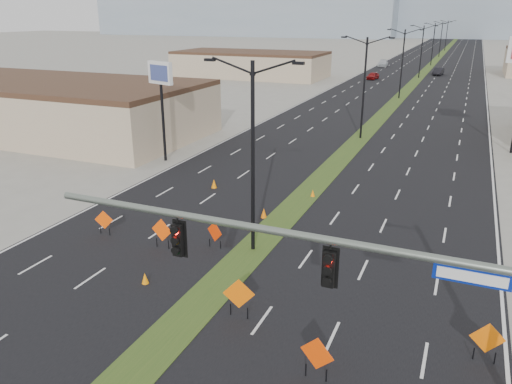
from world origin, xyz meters
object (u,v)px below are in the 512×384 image
at_px(car_left, 373,76).
at_px(construction_sign_2, 215,233).
at_px(construction_sign_5, 487,340).
at_px(signal_mast, 394,295).
at_px(construction_sign_0, 104,221).
at_px(streetlight_6, 447,35).
at_px(car_mid, 438,71).
at_px(streetlight_4, 433,43).
at_px(cone_0, 145,278).
at_px(construction_sign_1, 162,231).
at_px(construction_sign_4, 317,355).
at_px(cone_1, 264,213).
at_px(streetlight_3, 422,50).
at_px(streetlight_2, 402,62).
at_px(car_far, 383,63).
at_px(cone_3, 214,184).
at_px(streetlight_0, 253,153).
at_px(construction_sign_3, 239,295).
at_px(pole_sign_west, 161,81).
at_px(streetlight_1, 364,85).
at_px(cone_2, 313,193).
at_px(streetlight_5, 441,38).

relative_size(car_left, construction_sign_2, 2.61).
height_order(car_left, construction_sign_5, construction_sign_5).
bearing_deg(signal_mast, construction_sign_0, 153.90).
distance_m(construction_sign_0, construction_sign_2, 6.75).
relative_size(streetlight_6, car_mid, 2.10).
relative_size(streetlight_4, cone_0, 17.68).
relative_size(construction_sign_0, construction_sign_1, 0.86).
relative_size(construction_sign_2, construction_sign_4, 0.90).
height_order(cone_0, cone_1, cone_1).
bearing_deg(streetlight_3, streetlight_2, -90.00).
distance_m(car_mid, construction_sign_4, 99.16).
height_order(streetlight_2, construction_sign_1, streetlight_2).
height_order(car_far, construction_sign_5, construction_sign_5).
bearing_deg(construction_sign_5, streetlight_3, 90.11).
relative_size(streetlight_2, cone_3, 14.87).
xyz_separation_m(signal_mast, construction_sign_2, (-10.56, 9.39, -3.89)).
xyz_separation_m(streetlight_0, streetlight_2, (0.00, 56.00, 0.00)).
height_order(streetlight_4, streetlight_6, same).
xyz_separation_m(streetlight_2, cone_0, (-3.27, -61.35, -5.14)).
xyz_separation_m(streetlight_0, construction_sign_5, (11.50, -5.24, -4.45)).
bearing_deg(streetlight_2, streetlight_4, 90.00).
distance_m(streetlight_4, construction_sign_3, 118.23).
height_order(streetlight_0, car_far, streetlight_0).
xyz_separation_m(streetlight_3, construction_sign_2, (-2.00, -84.61, -4.52)).
relative_size(car_far, cone_1, 8.24).
height_order(car_mid, cone_1, car_mid).
height_order(streetlight_6, pole_sign_west, streetlight_6).
bearing_deg(streetlight_1, construction_sign_0, -106.36).
xyz_separation_m(streetlight_3, construction_sign_1, (-4.61, -85.78, -4.40)).
distance_m(streetlight_1, cone_1, 24.20).
height_order(signal_mast, car_mid, signal_mast).
height_order(streetlight_3, construction_sign_2, streetlight_3).
distance_m(car_left, construction_sign_2, 78.86).
distance_m(signal_mast, car_mid, 100.82).
bearing_deg(streetlight_6, construction_sign_4, -88.03).
bearing_deg(cone_0, construction_sign_2, 75.02).
height_order(streetlight_6, car_left, streetlight_6).
xyz_separation_m(car_mid, cone_0, (-6.49, -95.95, -0.50)).
bearing_deg(streetlight_1, construction_sign_5, -70.91).
height_order(streetlight_6, car_far, streetlight_6).
relative_size(streetlight_2, cone_2, 18.86).
bearing_deg(car_left, streetlight_1, -73.51).
distance_m(construction_sign_1, construction_sign_5, 16.47).
bearing_deg(streetlight_5, construction_sign_3, -89.22).
bearing_deg(car_far, car_left, -88.24).
relative_size(streetlight_2, construction_sign_5, 6.06).
height_order(construction_sign_5, cone_0, construction_sign_5).
bearing_deg(cone_1, streetlight_0, -75.34).
bearing_deg(cone_2, cone_1, -109.42).
relative_size(signal_mast, construction_sign_4, 9.57).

